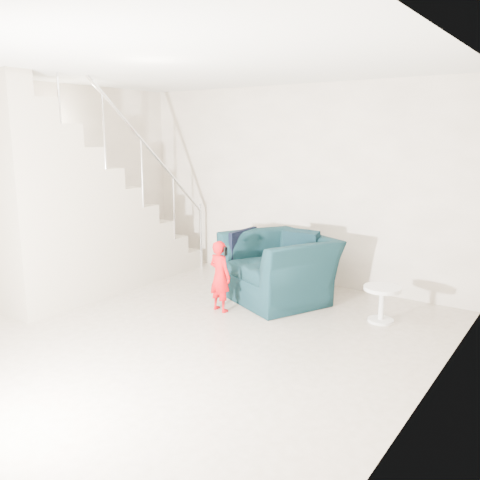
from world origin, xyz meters
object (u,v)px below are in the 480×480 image
at_px(side_table, 382,298).
at_px(staircase, 74,221).
at_px(armchair, 279,268).
at_px(toddler, 220,276).

distance_m(side_table, staircase, 3.91).
distance_m(armchair, toddler, 0.83).
xyz_separation_m(toddler, staircase, (-1.96, -0.51, 0.53)).
xyz_separation_m(toddler, side_table, (1.68, 0.73, -0.15)).
height_order(toddler, side_table, toddler).
bearing_deg(staircase, armchair, 28.72).
bearing_deg(side_table, staircase, -161.20).
distance_m(armchair, side_table, 1.34).
xyz_separation_m(armchair, toddler, (-0.35, -0.75, 0.01)).
xyz_separation_m(side_table, staircase, (-3.64, -1.24, 0.68)).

